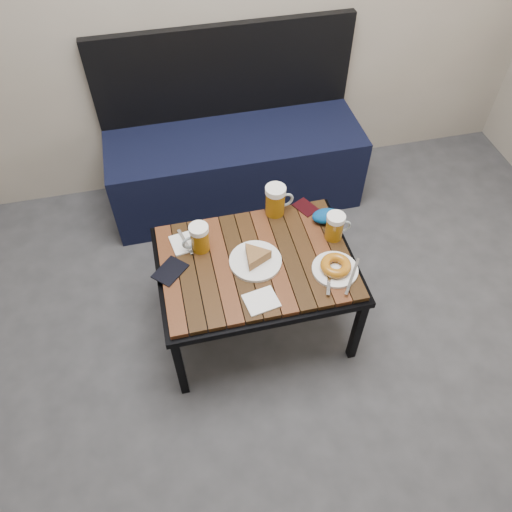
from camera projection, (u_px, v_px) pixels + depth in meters
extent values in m
plane|color=#2D2D30|center=(277.00, 507.00, 1.92)|extent=(4.00, 4.00, 0.00)
cube|color=black|center=(236.00, 168.00, 2.87)|extent=(1.40, 0.50, 0.45)
cube|color=black|center=(224.00, 71.00, 2.65)|extent=(1.40, 0.05, 0.50)
cube|color=black|center=(180.00, 367.00, 2.07)|extent=(0.04, 0.03, 0.42)
cube|color=black|center=(357.00, 331.00, 2.19)|extent=(0.03, 0.03, 0.42)
cube|color=black|center=(165.00, 266.00, 2.42)|extent=(0.04, 0.04, 0.42)
cube|color=black|center=(318.00, 239.00, 2.54)|extent=(0.03, 0.04, 0.42)
cube|color=black|center=(256.00, 266.00, 2.13)|extent=(0.84, 0.62, 0.03)
cube|color=#381D0C|center=(256.00, 262.00, 2.11)|extent=(0.80, 0.58, 0.02)
cylinder|color=#8E5A0B|center=(200.00, 240.00, 2.11)|extent=(0.09, 0.09, 0.11)
cylinder|color=white|center=(199.00, 229.00, 2.06)|extent=(0.08, 0.08, 0.02)
torus|color=#8C999E|center=(190.00, 243.00, 2.09)|extent=(0.07, 0.02, 0.07)
cylinder|color=#8E5A0B|center=(275.00, 203.00, 2.24)|extent=(0.10, 0.10, 0.12)
cylinder|color=white|center=(276.00, 190.00, 2.19)|extent=(0.09, 0.09, 0.03)
torus|color=#8C999E|center=(286.00, 200.00, 2.25)|extent=(0.08, 0.02, 0.08)
cylinder|color=#8E5A0B|center=(334.00, 228.00, 2.15)|extent=(0.08, 0.08, 0.11)
cylinder|color=white|center=(336.00, 218.00, 2.10)|extent=(0.08, 0.08, 0.02)
torus|color=#8C999E|center=(344.00, 226.00, 2.16)|extent=(0.07, 0.01, 0.06)
cylinder|color=white|center=(255.00, 261.00, 2.09)|extent=(0.22, 0.22, 0.01)
cylinder|color=white|center=(335.00, 269.00, 2.06)|extent=(0.19, 0.19, 0.01)
torus|color=#984C0D|center=(336.00, 265.00, 2.04)|extent=(0.13, 0.13, 0.04)
cube|color=#A5A8AD|center=(352.00, 276.00, 2.03)|extent=(0.12, 0.17, 0.00)
cube|color=#A5A8AD|center=(329.00, 281.00, 2.02)|extent=(0.07, 0.14, 0.00)
cube|color=white|center=(185.00, 243.00, 2.16)|extent=(0.14, 0.14, 0.01)
cube|color=#A5A8AD|center=(185.00, 242.00, 2.16)|extent=(0.05, 0.16, 0.00)
cube|color=white|center=(261.00, 301.00, 1.96)|extent=(0.14, 0.13, 0.01)
cube|color=black|center=(170.00, 271.00, 2.06)|extent=(0.17, 0.17, 0.01)
cube|color=black|center=(306.00, 207.00, 2.31)|extent=(0.12, 0.13, 0.01)
ellipsoid|color=navy|center=(326.00, 216.00, 2.23)|extent=(0.13, 0.09, 0.06)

